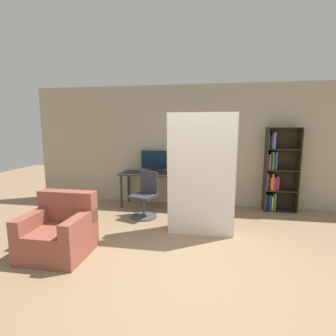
{
  "coord_description": "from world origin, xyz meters",
  "views": [
    {
      "loc": [
        0.24,
        -2.89,
        1.78
      ],
      "look_at": [
        -0.57,
        1.66,
        1.05
      ],
      "focal_mm": 28.0,
      "sensor_mm": 36.0,
      "label": 1
    }
  ],
  "objects_px": {
    "monitor": "(154,161)",
    "mattress_far": "(202,173)",
    "armchair": "(60,232)",
    "office_chair": "(145,199)",
    "mattress_near": "(202,175)",
    "bookshelf": "(277,172)"
  },
  "relations": [
    {
      "from": "armchair",
      "to": "bookshelf",
      "type": "bearing_deg",
      "value": 37.14
    },
    {
      "from": "office_chair",
      "to": "armchair",
      "type": "height_order",
      "value": "office_chair"
    },
    {
      "from": "mattress_near",
      "to": "mattress_far",
      "type": "bearing_deg",
      "value": 90.0
    },
    {
      "from": "bookshelf",
      "to": "armchair",
      "type": "height_order",
      "value": "bookshelf"
    },
    {
      "from": "mattress_far",
      "to": "bookshelf",
      "type": "bearing_deg",
      "value": 42.52
    },
    {
      "from": "armchair",
      "to": "office_chair",
      "type": "bearing_deg",
      "value": 65.2
    },
    {
      "from": "monitor",
      "to": "armchair",
      "type": "height_order",
      "value": "monitor"
    },
    {
      "from": "office_chair",
      "to": "armchair",
      "type": "relative_size",
      "value": 1.07
    },
    {
      "from": "bookshelf",
      "to": "monitor",
      "type": "bearing_deg",
      "value": -179.91
    },
    {
      "from": "office_chair",
      "to": "bookshelf",
      "type": "xyz_separation_m",
      "value": [
        2.64,
        0.9,
        0.47
      ]
    },
    {
      "from": "monitor",
      "to": "mattress_far",
      "type": "bearing_deg",
      "value": -49.85
    },
    {
      "from": "monitor",
      "to": "office_chair",
      "type": "relative_size",
      "value": 0.64
    },
    {
      "from": "monitor",
      "to": "mattress_far",
      "type": "xyz_separation_m",
      "value": [
        1.16,
        -1.38,
        -0.01
      ]
    },
    {
      "from": "mattress_near",
      "to": "office_chair",
      "type": "bearing_deg",
      "value": 148.58
    },
    {
      "from": "bookshelf",
      "to": "mattress_far",
      "type": "bearing_deg",
      "value": -137.48
    },
    {
      "from": "office_chair",
      "to": "mattress_near",
      "type": "height_order",
      "value": "mattress_near"
    },
    {
      "from": "monitor",
      "to": "office_chair",
      "type": "xyz_separation_m",
      "value": [
        0.02,
        -0.89,
        -0.65
      ]
    },
    {
      "from": "monitor",
      "to": "mattress_near",
      "type": "xyz_separation_m",
      "value": [
        1.16,
        -1.59,
        -0.0
      ]
    },
    {
      "from": "mattress_near",
      "to": "monitor",
      "type": "bearing_deg",
      "value": 126.21
    },
    {
      "from": "armchair",
      "to": "mattress_far",
      "type": "bearing_deg",
      "value": 32.32
    },
    {
      "from": "office_chair",
      "to": "bookshelf",
      "type": "distance_m",
      "value": 2.83
    },
    {
      "from": "mattress_far",
      "to": "armchair",
      "type": "xyz_separation_m",
      "value": [
        -1.92,
        -1.22,
        -0.68
      ]
    }
  ]
}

